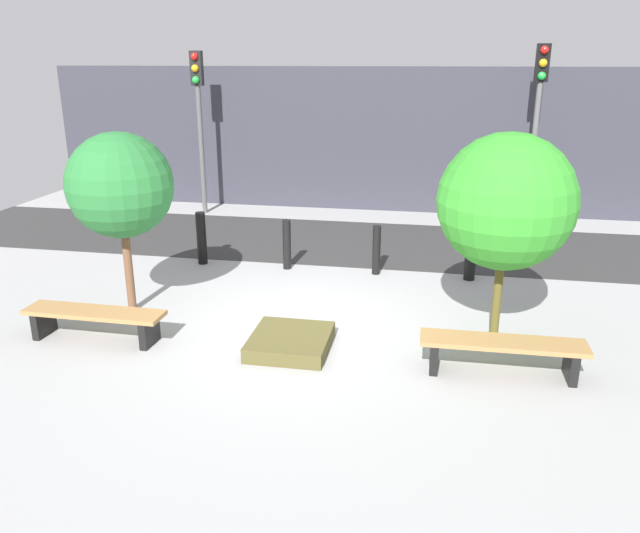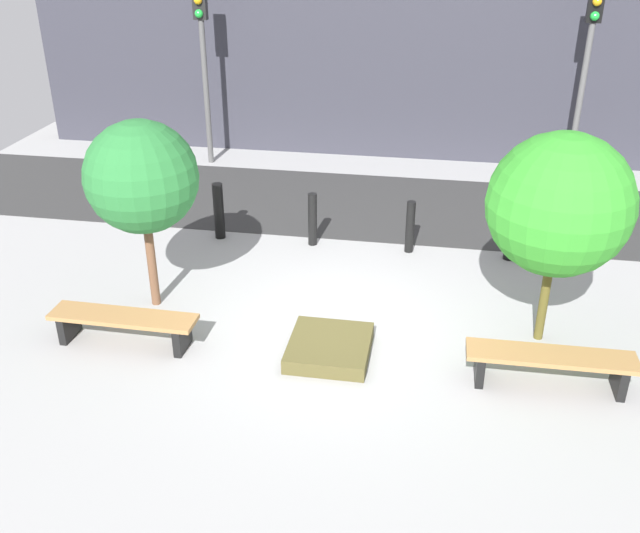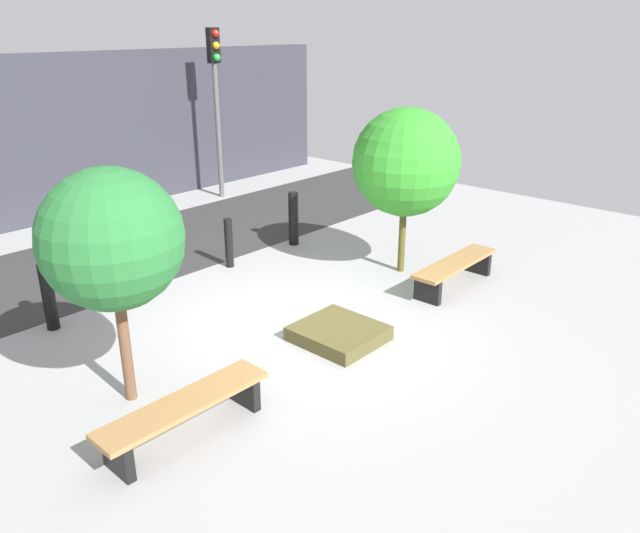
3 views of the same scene
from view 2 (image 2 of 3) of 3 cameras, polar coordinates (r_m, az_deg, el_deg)
ground_plane at (r=9.77m, az=1.34°, el=-5.01°), size 18.00×18.00×0.00m
road_strip at (r=13.81m, az=4.20°, el=4.91°), size 18.00×3.34×0.01m
building_facade at (r=16.40m, az=5.67°, el=14.78°), size 16.20×0.50×3.49m
bench_left at (r=9.66m, az=-15.43°, el=-4.33°), size 1.95×0.47×0.43m
bench_right at (r=8.96m, az=17.94°, el=-7.29°), size 1.99×0.47×0.44m
planter_bed at (r=9.20m, az=0.76°, el=-6.50°), size 1.03×1.10×0.20m
tree_behind_left_bench at (r=9.85m, az=-14.09°, el=6.92°), size 1.53×1.53×2.70m
tree_behind_right_bench at (r=9.18m, az=18.61°, el=4.70°), size 1.79×1.79×2.81m
bollard_far_left at (r=12.35m, az=-8.10°, el=4.41°), size 0.18×0.18×0.99m
bollard_left at (r=11.98m, az=-0.60°, el=3.79°), size 0.15×0.15×0.92m
bollard_center at (r=11.82m, az=7.22°, el=3.16°), size 0.14×0.14×0.89m
bollard_right at (r=11.85m, az=15.14°, el=2.87°), size 0.19×0.19×1.04m
traffic_light_west at (r=15.75m, az=-9.40°, el=17.40°), size 0.28×0.27×3.84m
traffic_light_mid_west at (r=15.14m, az=20.69°, el=16.03°), size 0.28×0.27×3.97m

